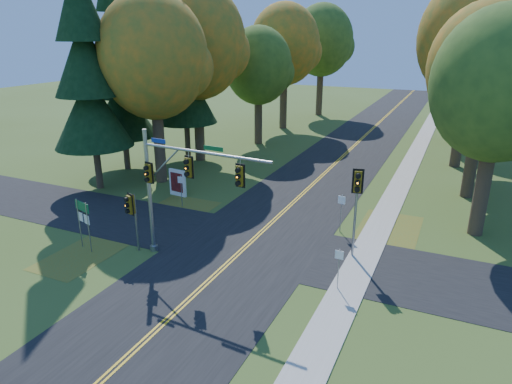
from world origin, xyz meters
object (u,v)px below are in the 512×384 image
at_px(east_signal_pole, 357,191).
at_px(info_kiosk, 178,183).
at_px(traffic_mast, 176,180).
at_px(route_sign_cluster, 83,215).

xyz_separation_m(east_signal_pole, info_kiosk, (-13.74, 4.32, -2.74)).
relative_size(traffic_mast, route_sign_cluster, 2.61).
bearing_deg(east_signal_pole, info_kiosk, 151.41).
distance_m(route_sign_cluster, info_kiosk, 9.40).
distance_m(traffic_mast, info_kiosk, 10.37).
relative_size(traffic_mast, info_kiosk, 3.77).
height_order(east_signal_pole, info_kiosk, east_signal_pole).
xyz_separation_m(route_sign_cluster, info_kiosk, (-0.32, 9.34, -1.01)).
xyz_separation_m(traffic_mast, east_signal_pole, (8.20, 3.80, -0.59)).
bearing_deg(traffic_mast, east_signal_pole, 29.11).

